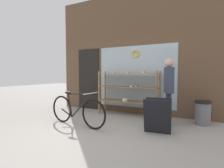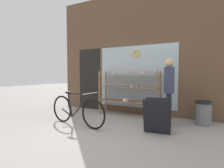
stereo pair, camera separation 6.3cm
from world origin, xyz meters
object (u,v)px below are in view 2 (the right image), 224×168
object	(u,v)px
bicycle	(76,110)
trash_bin	(203,112)
display_case	(129,88)
pedestrian	(169,86)
sandwich_board	(157,116)

from	to	relation	value
bicycle	trash_bin	bearing A→B (deg)	35.39
display_case	pedestrian	bearing A→B (deg)	-22.13
display_case	pedestrian	size ratio (longest dim) A/B	1.14
bicycle	trash_bin	xyz separation A→B (m)	(2.70, 1.43, -0.05)
display_case	sandwich_board	size ratio (longest dim) A/B	2.55
display_case	trash_bin	world-z (taller)	display_case
display_case	bicycle	distance (m)	1.75
bicycle	sandwich_board	size ratio (longest dim) A/B	2.42
display_case	sandwich_board	bearing A→B (deg)	-47.10
sandwich_board	pedestrian	bearing A→B (deg)	75.28
display_case	pedestrian	xyz separation A→B (m)	(1.24, -0.50, 0.13)
display_case	trash_bin	xyz separation A→B (m)	(1.98, -0.10, -0.49)
bicycle	sandwich_board	world-z (taller)	bicycle
pedestrian	sandwich_board	bearing A→B (deg)	-29.21
display_case	trash_bin	size ratio (longest dim) A/B	3.12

